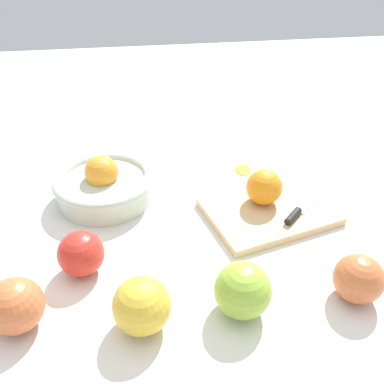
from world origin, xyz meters
name	(u,v)px	position (x,y,z in m)	size (l,w,h in m)	color
ground_plane	(187,224)	(0.00, 0.00, 0.00)	(2.40, 2.40, 0.00)	silver
bowl	(104,184)	(-0.15, 0.11, 0.03)	(0.20, 0.20, 0.09)	beige
cutting_board	(269,211)	(0.16, 0.01, 0.01)	(0.23, 0.17, 0.02)	#DBB77F
orange_on_board	(264,187)	(0.15, 0.03, 0.05)	(0.07, 0.07, 0.07)	orange
knife	(301,208)	(0.21, -0.01, 0.02)	(0.12, 0.12, 0.01)	silver
apple_front_left	(15,306)	(-0.26, -0.18, 0.04)	(0.08, 0.08, 0.08)	#CC6638
apple_front_right	(243,290)	(0.05, -0.21, 0.04)	(0.08, 0.08, 0.08)	#8EB738
apple_front_left_2	(81,254)	(-0.18, -0.09, 0.04)	(0.07, 0.07, 0.07)	red
apple_front_left_3	(142,306)	(-0.09, -0.21, 0.04)	(0.08, 0.08, 0.08)	gold
apple_front_right_2	(359,279)	(0.23, -0.21, 0.04)	(0.07, 0.07, 0.07)	#CC6638
citrus_peel	(243,168)	(0.15, 0.17, 0.00)	(0.05, 0.04, 0.01)	orange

